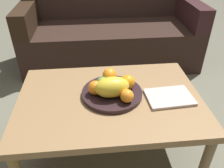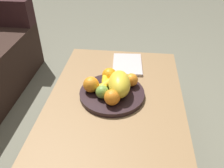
{
  "view_description": "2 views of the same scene",
  "coord_description": "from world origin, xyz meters",
  "px_view_note": "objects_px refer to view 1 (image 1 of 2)",
  "views": [
    {
      "loc": [
        -0.09,
        -1.01,
        1.18
      ],
      "look_at": [
        0.02,
        0.02,
        0.48
      ],
      "focal_mm": 36.67,
      "sensor_mm": 36.0,
      "label": 1
    },
    {
      "loc": [
        -0.92,
        -0.09,
        1.17
      ],
      "look_at": [
        0.02,
        0.02,
        0.48
      ],
      "focal_mm": 36.92,
      "sensor_mm": 36.0,
      "label": 2
    }
  ],
  "objects_px": {
    "melon_large_front": "(112,87)",
    "orange_front": "(109,75)",
    "couch": "(111,32)",
    "coffee_table": "(110,103)",
    "fruit_bowl": "(112,93)",
    "apple_left": "(103,83)",
    "orange_right": "(95,88)",
    "orange_back": "(127,96)",
    "banana_bunch": "(115,83)",
    "orange_left": "(128,82)",
    "magazine": "(169,97)"
  },
  "relations": [
    {
      "from": "coffee_table",
      "to": "fruit_bowl",
      "type": "xyz_separation_m",
      "value": [
        0.02,
        0.02,
        0.06
      ]
    },
    {
      "from": "orange_left",
      "to": "magazine",
      "type": "relative_size",
      "value": 0.33
    },
    {
      "from": "orange_left",
      "to": "magazine",
      "type": "distance_m",
      "value": 0.25
    },
    {
      "from": "apple_left",
      "to": "orange_back",
      "type": "bearing_deg",
      "value": -49.83
    },
    {
      "from": "coffee_table",
      "to": "banana_bunch",
      "type": "xyz_separation_m",
      "value": [
        0.04,
        0.06,
        0.1
      ]
    },
    {
      "from": "couch",
      "to": "orange_left",
      "type": "xyz_separation_m",
      "value": [
        -0.01,
        -1.16,
        0.16
      ]
    },
    {
      "from": "magazine",
      "to": "orange_left",
      "type": "bearing_deg",
      "value": 155.01
    },
    {
      "from": "orange_back",
      "to": "magazine",
      "type": "distance_m",
      "value": 0.25
    },
    {
      "from": "orange_right",
      "to": "banana_bunch",
      "type": "height_order",
      "value": "orange_right"
    },
    {
      "from": "fruit_bowl",
      "to": "apple_left",
      "type": "relative_size",
      "value": 5.03
    },
    {
      "from": "banana_bunch",
      "to": "orange_back",
      "type": "bearing_deg",
      "value": -71.31
    },
    {
      "from": "couch",
      "to": "orange_left",
      "type": "relative_size",
      "value": 20.85
    },
    {
      "from": "coffee_table",
      "to": "orange_left",
      "type": "height_order",
      "value": "orange_left"
    },
    {
      "from": "melon_large_front",
      "to": "orange_right",
      "type": "relative_size",
      "value": 2.38
    },
    {
      "from": "couch",
      "to": "orange_left",
      "type": "height_order",
      "value": "couch"
    },
    {
      "from": "melon_large_front",
      "to": "orange_front",
      "type": "distance_m",
      "value": 0.15
    },
    {
      "from": "orange_back",
      "to": "coffee_table",
      "type": "bearing_deg",
      "value": 137.88
    },
    {
      "from": "coffee_table",
      "to": "apple_left",
      "type": "distance_m",
      "value": 0.12
    },
    {
      "from": "fruit_bowl",
      "to": "orange_left",
      "type": "relative_size",
      "value": 4.16
    },
    {
      "from": "melon_large_front",
      "to": "orange_back",
      "type": "distance_m",
      "value": 0.09
    },
    {
      "from": "orange_back",
      "to": "magazine",
      "type": "height_order",
      "value": "orange_back"
    },
    {
      "from": "orange_left",
      "to": "orange_back",
      "type": "relative_size",
      "value": 1.15
    },
    {
      "from": "orange_front",
      "to": "magazine",
      "type": "distance_m",
      "value": 0.36
    },
    {
      "from": "couch",
      "to": "melon_large_front",
      "type": "bearing_deg",
      "value": -94.96
    },
    {
      "from": "orange_front",
      "to": "apple_left",
      "type": "xyz_separation_m",
      "value": [
        -0.04,
        -0.06,
        -0.01
      ]
    },
    {
      "from": "orange_right",
      "to": "coffee_table",
      "type": "bearing_deg",
      "value": -7.14
    },
    {
      "from": "fruit_bowl",
      "to": "magazine",
      "type": "bearing_deg",
      "value": -11.19
    },
    {
      "from": "apple_left",
      "to": "melon_large_front",
      "type": "bearing_deg",
      "value": -60.23
    },
    {
      "from": "couch",
      "to": "orange_right",
      "type": "bearing_deg",
      "value": -99.28
    },
    {
      "from": "fruit_bowl",
      "to": "orange_right",
      "type": "bearing_deg",
      "value": -173.24
    },
    {
      "from": "fruit_bowl",
      "to": "orange_front",
      "type": "bearing_deg",
      "value": 92.33
    },
    {
      "from": "coffee_table",
      "to": "orange_right",
      "type": "xyz_separation_m",
      "value": [
        -0.08,
        0.01,
        0.11
      ]
    },
    {
      "from": "orange_left",
      "to": "apple_left",
      "type": "xyz_separation_m",
      "value": [
        -0.14,
        0.02,
        -0.01
      ]
    },
    {
      "from": "coffee_table",
      "to": "apple_left",
      "type": "height_order",
      "value": "apple_left"
    },
    {
      "from": "fruit_bowl",
      "to": "orange_left",
      "type": "xyz_separation_m",
      "value": [
        0.09,
        0.02,
        0.05
      ]
    },
    {
      "from": "apple_left",
      "to": "banana_bunch",
      "type": "relative_size",
      "value": 0.4
    },
    {
      "from": "melon_large_front",
      "to": "apple_left",
      "type": "bearing_deg",
      "value": 119.77
    },
    {
      "from": "melon_large_front",
      "to": "orange_front",
      "type": "relative_size",
      "value": 2.26
    },
    {
      "from": "coffee_table",
      "to": "orange_back",
      "type": "bearing_deg",
      "value": -42.12
    },
    {
      "from": "orange_front",
      "to": "orange_back",
      "type": "bearing_deg",
      "value": -70.45
    },
    {
      "from": "coffee_table",
      "to": "apple_left",
      "type": "relative_size",
      "value": 15.12
    },
    {
      "from": "orange_right",
      "to": "orange_back",
      "type": "relative_size",
      "value": 1.1
    },
    {
      "from": "fruit_bowl",
      "to": "coffee_table",
      "type": "bearing_deg",
      "value": -126.6
    },
    {
      "from": "couch",
      "to": "magazine",
      "type": "bearing_deg",
      "value": -80.52
    },
    {
      "from": "couch",
      "to": "melon_large_front",
      "type": "height_order",
      "value": "couch"
    },
    {
      "from": "couch",
      "to": "orange_back",
      "type": "height_order",
      "value": "couch"
    },
    {
      "from": "couch",
      "to": "banana_bunch",
      "type": "bearing_deg",
      "value": -94.0
    },
    {
      "from": "couch",
      "to": "apple_left",
      "type": "xyz_separation_m",
      "value": [
        -0.15,
        -1.15,
        0.15
      ]
    },
    {
      "from": "melon_large_front",
      "to": "banana_bunch",
      "type": "xyz_separation_m",
      "value": [
        0.03,
        0.08,
        -0.03
      ]
    },
    {
      "from": "orange_back",
      "to": "banana_bunch",
      "type": "distance_m",
      "value": 0.14
    }
  ]
}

